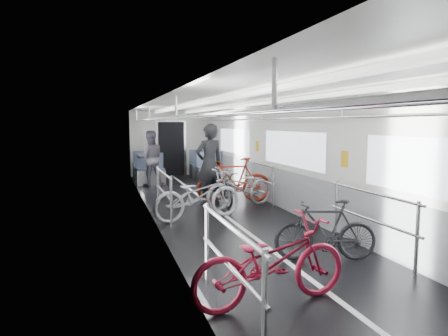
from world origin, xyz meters
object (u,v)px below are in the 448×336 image
object	(u,v)px
bike_right_near	(326,230)
person_seated	(150,158)
bike_left_near	(271,262)
person_standing	(209,164)
bike_aisle	(221,188)
bike_right_far	(234,180)
bike_right_mid	(241,187)
bike_left_far	(198,195)

from	to	relation	value
bike_right_near	person_seated	bearing A→B (deg)	-151.63
bike_left_near	person_standing	distance (m)	5.47
bike_aisle	person_standing	world-z (taller)	person_standing
bike_right_far	person_seated	distance (m)	3.73
bike_aisle	person_seated	size ratio (longest dim) A/B	0.89
bike_right_near	bike_right_mid	size ratio (longest dim) A/B	0.80
bike_left_far	person_standing	size ratio (longest dim) A/B	0.97
person_standing	person_seated	world-z (taller)	person_standing
bike_left_near	bike_right_near	size ratio (longest dim) A/B	1.24
bike_right_far	person_standing	size ratio (longest dim) A/B	0.95
bike_right_mid	person_seated	world-z (taller)	person_seated
bike_right_far	person_seated	bearing A→B (deg)	-145.41
bike_left_far	bike_right_far	distance (m)	1.91
bike_right_mid	bike_aisle	size ratio (longest dim) A/B	1.19
bike_left_far	bike_right_far	xyz separation A→B (m)	(1.26, 1.44, 0.06)
bike_left_far	bike_right_near	world-z (taller)	bike_left_far
bike_left_near	bike_aisle	size ratio (longest dim) A/B	1.19
bike_left_far	bike_right_near	bearing A→B (deg)	-170.01
bike_right_far	bike_aisle	size ratio (longest dim) A/B	1.21
bike_left_near	bike_left_far	xyz separation A→B (m)	(0.13, 3.98, 0.02)
bike_left_near	bike_right_mid	size ratio (longest dim) A/B	1.00
bike_left_far	bike_right_mid	size ratio (longest dim) A/B	1.03
bike_left_far	person_standing	world-z (taller)	person_standing
bike_right_near	person_standing	bearing A→B (deg)	-155.90
person_standing	bike_right_mid	bearing A→B (deg)	121.51
bike_right_far	bike_right_near	bearing A→B (deg)	6.90
bike_left_near	person_seated	bearing A→B (deg)	-3.45
bike_right_far	person_standing	bearing A→B (deg)	-79.42
bike_left_near	person_seated	distance (m)	8.76
bike_right_mid	person_seated	size ratio (longest dim) A/B	1.06
bike_left_near	bike_right_far	size ratio (longest dim) A/B	0.98
bike_left_near	bike_right_mid	xyz separation A→B (m)	(1.34, 4.82, 0.00)
bike_right_near	person_standing	xyz separation A→B (m)	(-0.56, 4.33, 0.53)
bike_aisle	person_seated	bearing A→B (deg)	106.03
person_seated	bike_left_near	bearing A→B (deg)	92.49
bike_left_far	bike_right_far	world-z (taller)	bike_right_far
bike_right_mid	bike_aisle	distance (m)	0.59
bike_right_mid	person_standing	world-z (taller)	person_standing
bike_left_near	bike_left_far	distance (m)	3.99
bike_left_far	bike_aisle	xyz separation A→B (m)	(0.87, 1.31, -0.09)
bike_right_near	bike_aisle	xyz separation A→B (m)	(-0.31, 4.23, -0.04)
bike_left_far	bike_aisle	distance (m)	1.57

